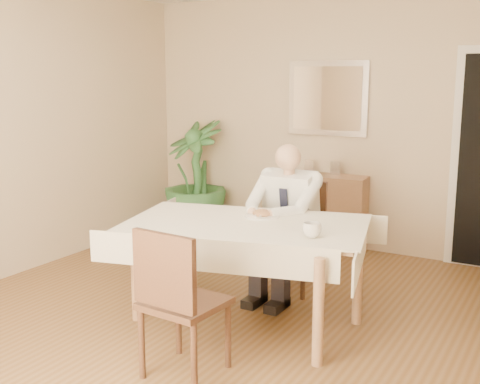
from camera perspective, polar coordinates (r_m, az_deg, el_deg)
The scene contains 16 objects.
room at distance 4.03m, azimuth -2.48°, elevation 4.05°, with size 5.00×5.02×2.60m.
mirror at distance 6.29m, azimuth 8.29°, elevation 8.78°, with size 0.86×0.04×0.76m.
dining_table at distance 4.32m, azimuth 0.57°, elevation -3.99°, with size 1.96×1.42×0.75m.
chair_far at distance 5.12m, azimuth 5.39°, elevation -3.45°, with size 0.45×0.45×0.91m.
chair_near at distance 3.58m, azimuth -6.04°, elevation -9.75°, with size 0.47×0.47×0.93m.
seated_man at distance 4.83m, azimuth 4.01°, elevation -2.12°, with size 0.48×0.72×1.24m.
plate at distance 4.46m, azimuth 2.10°, elevation -2.29°, with size 0.26×0.26×0.02m, color white.
food at distance 4.46m, azimuth 2.10°, elevation -2.01°, with size 0.14×0.14×0.06m, color brown.
knife at distance 4.39m, azimuth 2.20°, elevation -2.29°, with size 0.01×0.01×0.13m, color silver.
fork at distance 4.42m, azimuth 1.28°, elevation -2.17°, with size 0.01×0.01×0.13m, color silver.
coffee_mug at distance 3.94m, azimuth 6.84°, elevation -3.59°, with size 0.12×0.12×0.10m, color white.
sideboard at distance 6.31m, azimuth 7.50°, elevation -1.85°, with size 0.97×0.33×0.78m, color #916846.
photo_frame_left at distance 6.41m, azimuth 4.16°, elevation 2.59°, with size 0.10×0.02×0.14m, color silver.
photo_frame_center at distance 6.30m, azimuth 6.57°, elevation 2.40°, with size 0.10×0.02×0.14m, color silver.
photo_frame_right at distance 6.24m, azimuth 9.02°, elevation 2.25°, with size 0.10×0.02×0.14m, color silver.
potted_palm at distance 6.76m, azimuth -4.29°, elevation 1.32°, with size 0.72×0.72×1.29m, color #2D5E2C.
Camera 1 is at (2.13, -3.38, 1.80)m, focal length 45.00 mm.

